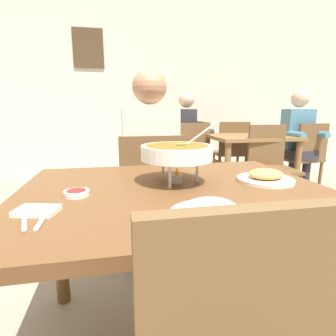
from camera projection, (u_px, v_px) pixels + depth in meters
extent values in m
cube|color=beige|center=(127.00, 82.00, 4.24)|extent=(10.00, 0.10, 3.00)
cube|color=#4C3823|center=(88.00, 48.00, 3.98)|extent=(0.44, 0.03, 0.56)
cube|color=brown|center=(175.00, 193.00, 1.07)|extent=(1.21, 0.95, 0.04)
cylinder|color=brown|center=(59.00, 243.00, 1.44)|extent=(0.07, 0.07, 0.71)
cylinder|color=brown|center=(247.00, 226.00, 1.65)|extent=(0.07, 0.07, 0.71)
cube|color=brown|center=(149.00, 197.00, 1.95)|extent=(0.44, 0.44, 0.03)
cube|color=brown|center=(153.00, 171.00, 1.71)|extent=(0.42, 0.04, 0.45)
cylinder|color=brown|center=(170.00, 215.00, 2.22)|extent=(0.04, 0.04, 0.42)
cylinder|color=brown|center=(123.00, 218.00, 2.15)|extent=(0.04, 0.04, 0.42)
cylinder|color=brown|center=(180.00, 235.00, 1.85)|extent=(0.04, 0.04, 0.42)
cylinder|color=brown|center=(125.00, 240.00, 1.78)|extent=(0.04, 0.04, 0.42)
cylinder|color=#2D2D38|center=(162.00, 222.00, 2.04)|extent=(0.10, 0.10, 0.45)
cylinder|color=#2D2D38|center=(136.00, 224.00, 2.00)|extent=(0.10, 0.10, 0.45)
cube|color=#2D2D38|center=(149.00, 188.00, 1.92)|extent=(0.32, 0.32, 0.12)
cube|color=beige|center=(150.00, 146.00, 1.78)|extent=(0.36, 0.20, 0.50)
sphere|color=#A57756|center=(149.00, 87.00, 1.70)|extent=(0.22, 0.22, 0.22)
cylinder|color=beige|center=(168.00, 149.00, 2.01)|extent=(0.08, 0.28, 0.08)
cylinder|color=beige|center=(125.00, 150.00, 1.95)|extent=(0.08, 0.28, 0.08)
cube|color=brown|center=(251.00, 325.00, 0.48)|extent=(0.42, 0.04, 0.45)
cylinder|color=silver|center=(197.00, 170.00, 1.15)|extent=(0.01, 0.01, 0.10)
cylinder|color=silver|center=(163.00, 168.00, 1.20)|extent=(0.01, 0.01, 0.10)
cylinder|color=silver|center=(170.00, 176.00, 1.05)|extent=(0.01, 0.01, 0.10)
torus|color=silver|center=(177.00, 160.00, 1.13)|extent=(0.21, 0.21, 0.01)
cylinder|color=#B2B2B7|center=(177.00, 179.00, 1.14)|extent=(0.05, 0.05, 0.04)
cone|color=orange|center=(177.00, 171.00, 1.14)|extent=(0.02, 0.02, 0.04)
cylinder|color=white|center=(177.00, 153.00, 1.12)|extent=(0.30, 0.30, 0.06)
cylinder|color=#B75119|center=(177.00, 147.00, 1.11)|extent=(0.26, 0.26, 0.01)
ellipsoid|color=#388433|center=(182.00, 144.00, 1.12)|extent=(0.05, 0.03, 0.01)
cylinder|color=silver|center=(196.00, 137.00, 1.14)|extent=(0.18, 0.01, 0.13)
cylinder|color=white|center=(210.00, 215.00, 0.77)|extent=(0.24, 0.24, 0.01)
ellipsoid|color=white|center=(211.00, 207.00, 0.76)|extent=(0.15, 0.13, 0.04)
cylinder|color=white|center=(265.00, 180.00, 1.17)|extent=(0.24, 0.24, 0.01)
ellipsoid|color=tan|center=(266.00, 174.00, 1.16)|extent=(0.15, 0.13, 0.04)
cylinder|color=white|center=(76.00, 193.00, 0.97)|extent=(0.09, 0.09, 0.02)
cylinder|color=maroon|center=(76.00, 191.00, 0.96)|extent=(0.07, 0.07, 0.01)
cube|color=white|center=(37.00, 211.00, 0.80)|extent=(0.14, 0.11, 0.02)
cube|color=silver|center=(24.00, 219.00, 0.75)|extent=(0.06, 0.17, 0.01)
cube|color=silver|center=(43.00, 218.00, 0.76)|extent=(0.01, 0.17, 0.01)
cube|color=brown|center=(251.00, 137.00, 3.33)|extent=(1.00, 0.80, 0.04)
cylinder|color=brown|center=(227.00, 174.00, 3.00)|extent=(0.07, 0.07, 0.71)
cylinder|color=brown|center=(297.00, 171.00, 3.16)|extent=(0.07, 0.07, 0.71)
cylinder|color=brown|center=(207.00, 163.00, 3.65)|extent=(0.07, 0.07, 0.71)
cylinder|color=brown|center=(266.00, 160.00, 3.82)|extent=(0.07, 0.07, 0.71)
cube|color=brown|center=(188.00, 155.00, 3.81)|extent=(0.45, 0.45, 0.03)
cube|color=brown|center=(202.00, 138.00, 3.80)|extent=(0.05, 0.42, 0.45)
cylinder|color=brown|center=(172.00, 168.00, 4.00)|extent=(0.04, 0.04, 0.42)
cylinder|color=brown|center=(178.00, 174.00, 3.64)|extent=(0.04, 0.04, 0.42)
cylinder|color=brown|center=(196.00, 167.00, 4.08)|extent=(0.04, 0.04, 0.42)
cylinder|color=brown|center=(205.00, 173.00, 3.72)|extent=(0.04, 0.04, 0.42)
cube|color=brown|center=(299.00, 159.00, 3.50)|extent=(0.47, 0.47, 0.03)
cube|color=brown|center=(313.00, 142.00, 3.26)|extent=(0.42, 0.07, 0.45)
cylinder|color=brown|center=(298.00, 172.00, 3.77)|extent=(0.04, 0.04, 0.42)
cylinder|color=brown|center=(275.00, 173.00, 3.67)|extent=(0.04, 0.04, 0.42)
cylinder|color=brown|center=(320.00, 178.00, 3.41)|extent=(0.04, 0.04, 0.42)
cylinder|color=brown|center=(295.00, 180.00, 3.31)|extent=(0.04, 0.04, 0.42)
cube|color=brown|center=(229.00, 153.00, 3.96)|extent=(0.50, 0.50, 0.03)
cube|color=brown|center=(234.00, 138.00, 3.71)|extent=(0.42, 0.10, 0.45)
cylinder|color=brown|center=(237.00, 165.00, 4.20)|extent=(0.04, 0.04, 0.42)
cylinder|color=brown|center=(213.00, 166.00, 4.18)|extent=(0.04, 0.04, 0.42)
cylinder|color=brown|center=(245.00, 171.00, 3.83)|extent=(0.04, 0.04, 0.42)
cylinder|color=brown|center=(219.00, 171.00, 3.81)|extent=(0.04, 0.04, 0.42)
cube|color=brown|center=(274.00, 170.00, 2.84)|extent=(0.47, 0.47, 0.03)
cube|color=brown|center=(266.00, 145.00, 2.99)|extent=(0.42, 0.07, 0.45)
cylinder|color=brown|center=(263.00, 196.00, 2.69)|extent=(0.04, 0.04, 0.42)
cylinder|color=brown|center=(299.00, 195.00, 2.73)|extent=(0.04, 0.04, 0.42)
cylinder|color=brown|center=(248.00, 186.00, 3.06)|extent=(0.04, 0.04, 0.42)
cylinder|color=brown|center=(279.00, 185.00, 3.10)|extent=(0.04, 0.04, 0.42)
cube|color=brown|center=(201.00, 162.00, 3.29)|extent=(0.49, 0.49, 0.03)
cube|color=brown|center=(195.00, 141.00, 3.42)|extent=(0.42, 0.09, 0.45)
cylinder|color=brown|center=(193.00, 185.00, 3.10)|extent=(0.04, 0.04, 0.42)
cylinder|color=brown|center=(222.00, 182.00, 3.22)|extent=(0.04, 0.04, 0.42)
cylinder|color=brown|center=(181.00, 177.00, 3.45)|extent=(0.04, 0.04, 0.42)
cylinder|color=brown|center=(207.00, 175.00, 3.57)|extent=(0.04, 0.04, 0.42)
cylinder|color=#2D2D38|center=(196.00, 171.00, 3.75)|extent=(0.10, 0.10, 0.45)
cylinder|color=#2D2D38|center=(192.00, 168.00, 3.95)|extent=(0.10, 0.10, 0.45)
cube|color=#2D2D38|center=(191.00, 150.00, 3.78)|extent=(0.32, 0.32, 0.12)
cube|color=#2D2D33|center=(186.00, 128.00, 3.70)|extent=(0.20, 0.36, 0.50)
sphere|color=beige|center=(186.00, 99.00, 3.62)|extent=(0.22, 0.22, 0.22)
cylinder|color=#2D2D33|center=(204.00, 132.00, 3.60)|extent=(0.28, 0.08, 0.08)
cylinder|color=#2D2D33|center=(196.00, 130.00, 3.90)|extent=(0.28, 0.08, 0.08)
cylinder|color=#2D2D38|center=(292.00, 177.00, 3.40)|extent=(0.10, 0.10, 0.45)
cylinder|color=#2D2D38|center=(305.00, 176.00, 3.44)|extent=(0.10, 0.10, 0.45)
cube|color=#2D2D38|center=(299.00, 154.00, 3.40)|extent=(0.32, 0.32, 0.12)
cube|color=teal|center=(297.00, 129.00, 3.41)|extent=(0.36, 0.20, 0.50)
sphere|color=beige|center=(300.00, 98.00, 3.33)|extent=(0.22, 0.22, 0.22)
cylinder|color=teal|center=(296.00, 135.00, 3.20)|extent=(0.08, 0.28, 0.08)
cylinder|color=teal|center=(319.00, 134.00, 3.26)|extent=(0.08, 0.28, 0.08)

